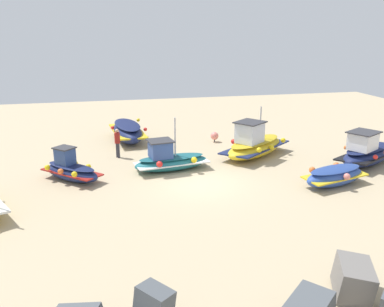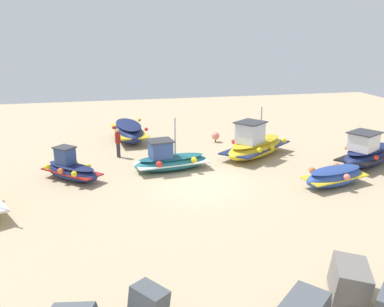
{
  "view_description": "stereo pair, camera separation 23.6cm",
  "coord_description": "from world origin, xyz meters",
  "px_view_note": "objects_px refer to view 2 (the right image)",
  "views": [
    {
      "loc": [
        4.6,
        18.38,
        7.25
      ],
      "look_at": [
        -0.1,
        -2.17,
        0.9
      ],
      "focal_mm": 38.67,
      "sensor_mm": 36.0,
      "label": 1
    },
    {
      "loc": [
        4.37,
        18.43,
        7.25
      ],
      "look_at": [
        -0.1,
        -2.17,
        0.9
      ],
      "focal_mm": 38.67,
      "sensor_mm": 36.0,
      "label": 2
    }
  ],
  "objects_px": {
    "fishing_boat_3": "(335,176)",
    "fishing_boat_4": "(170,160)",
    "person_walking": "(118,141)",
    "mooring_buoy_1": "(215,136)",
    "fishing_boat_2": "(368,153)",
    "fishing_boat_5": "(71,170)",
    "fishing_boat_0": "(255,145)",
    "fishing_boat_6": "(129,131)"
  },
  "relations": [
    {
      "from": "fishing_boat_0",
      "to": "fishing_boat_6",
      "type": "distance_m",
      "value": 8.82
    },
    {
      "from": "person_walking",
      "to": "fishing_boat_5",
      "type": "bearing_deg",
      "value": 25.6
    },
    {
      "from": "fishing_boat_0",
      "to": "fishing_boat_4",
      "type": "relative_size",
      "value": 1.22
    },
    {
      "from": "fishing_boat_0",
      "to": "fishing_boat_2",
      "type": "distance_m",
      "value": 6.21
    },
    {
      "from": "fishing_boat_2",
      "to": "person_walking",
      "type": "distance_m",
      "value": 14.11
    },
    {
      "from": "fishing_boat_5",
      "to": "person_walking",
      "type": "bearing_deg",
      "value": -82.49
    },
    {
      "from": "fishing_boat_0",
      "to": "person_walking",
      "type": "bearing_deg",
      "value": -48.36
    },
    {
      "from": "fishing_boat_4",
      "to": "mooring_buoy_1",
      "type": "relative_size",
      "value": 6.22
    },
    {
      "from": "fishing_boat_4",
      "to": "fishing_boat_6",
      "type": "height_order",
      "value": "fishing_boat_4"
    },
    {
      "from": "fishing_boat_6",
      "to": "fishing_boat_2",
      "type": "bearing_deg",
      "value": 50.77
    },
    {
      "from": "fishing_boat_2",
      "to": "mooring_buoy_1",
      "type": "height_order",
      "value": "fishing_boat_2"
    },
    {
      "from": "fishing_boat_4",
      "to": "mooring_buoy_1",
      "type": "xyz_separation_m",
      "value": [
        -3.91,
        -5.06,
        -0.15
      ]
    },
    {
      "from": "fishing_boat_5",
      "to": "mooring_buoy_1",
      "type": "bearing_deg",
      "value": -104.39
    },
    {
      "from": "fishing_boat_3",
      "to": "fishing_boat_4",
      "type": "height_order",
      "value": "fishing_boat_4"
    },
    {
      "from": "fishing_boat_5",
      "to": "fishing_boat_6",
      "type": "bearing_deg",
      "value": -70.91
    },
    {
      "from": "fishing_boat_0",
      "to": "fishing_boat_3",
      "type": "distance_m",
      "value": 5.77
    },
    {
      "from": "person_walking",
      "to": "mooring_buoy_1",
      "type": "xyz_separation_m",
      "value": [
        -6.5,
        -2.14,
        -0.58
      ]
    },
    {
      "from": "fishing_boat_2",
      "to": "mooring_buoy_1",
      "type": "distance_m",
      "value": 9.52
    },
    {
      "from": "fishing_boat_3",
      "to": "fishing_boat_5",
      "type": "height_order",
      "value": "fishing_boat_5"
    },
    {
      "from": "fishing_boat_0",
      "to": "fishing_boat_6",
      "type": "xyz_separation_m",
      "value": [
        7.04,
        -5.31,
        -0.04
      ]
    },
    {
      "from": "fishing_boat_5",
      "to": "fishing_boat_3",
      "type": "bearing_deg",
      "value": -151.8
    },
    {
      "from": "fishing_boat_5",
      "to": "fishing_boat_6",
      "type": "distance_m",
      "value": 7.86
    },
    {
      "from": "fishing_boat_4",
      "to": "fishing_boat_5",
      "type": "relative_size",
      "value": 1.31
    },
    {
      "from": "fishing_boat_3",
      "to": "fishing_boat_0",
      "type": "bearing_deg",
      "value": 95.92
    },
    {
      "from": "fishing_boat_0",
      "to": "fishing_boat_5",
      "type": "relative_size",
      "value": 1.6
    },
    {
      "from": "fishing_boat_0",
      "to": "fishing_boat_6",
      "type": "height_order",
      "value": "fishing_boat_0"
    },
    {
      "from": "fishing_boat_0",
      "to": "mooring_buoy_1",
      "type": "bearing_deg",
      "value": -106.57
    },
    {
      "from": "fishing_boat_2",
      "to": "fishing_boat_3",
      "type": "height_order",
      "value": "fishing_boat_2"
    },
    {
      "from": "mooring_buoy_1",
      "to": "fishing_boat_6",
      "type": "bearing_deg",
      "value": -16.21
    },
    {
      "from": "fishing_boat_3",
      "to": "fishing_boat_2",
      "type": "bearing_deg",
      "value": 21.06
    },
    {
      "from": "fishing_boat_0",
      "to": "fishing_boat_5",
      "type": "height_order",
      "value": "fishing_boat_0"
    },
    {
      "from": "fishing_boat_0",
      "to": "mooring_buoy_1",
      "type": "relative_size",
      "value": 7.56
    },
    {
      "from": "fishing_boat_3",
      "to": "fishing_boat_6",
      "type": "xyz_separation_m",
      "value": [
        9.09,
        -10.7,
        0.17
      ]
    },
    {
      "from": "fishing_boat_2",
      "to": "fishing_boat_5",
      "type": "distance_m",
      "value": 15.93
    },
    {
      "from": "fishing_boat_3",
      "to": "person_walking",
      "type": "distance_m",
      "value": 12.13
    },
    {
      "from": "fishing_boat_2",
      "to": "person_walking",
      "type": "height_order",
      "value": "fishing_boat_2"
    },
    {
      "from": "mooring_buoy_1",
      "to": "fishing_boat_4",
      "type": "bearing_deg",
      "value": 52.29
    },
    {
      "from": "fishing_boat_3",
      "to": "mooring_buoy_1",
      "type": "distance_m",
      "value": 9.69
    },
    {
      "from": "fishing_boat_2",
      "to": "fishing_boat_5",
      "type": "xyz_separation_m",
      "value": [
        15.89,
        -1.09,
        -0.16
      ]
    },
    {
      "from": "fishing_boat_6",
      "to": "person_walking",
      "type": "bearing_deg",
      "value": -18.89
    },
    {
      "from": "fishing_boat_0",
      "to": "mooring_buoy_1",
      "type": "distance_m",
      "value": 3.94
    },
    {
      "from": "mooring_buoy_1",
      "to": "fishing_boat_2",
      "type": "bearing_deg",
      "value": 136.48
    }
  ]
}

